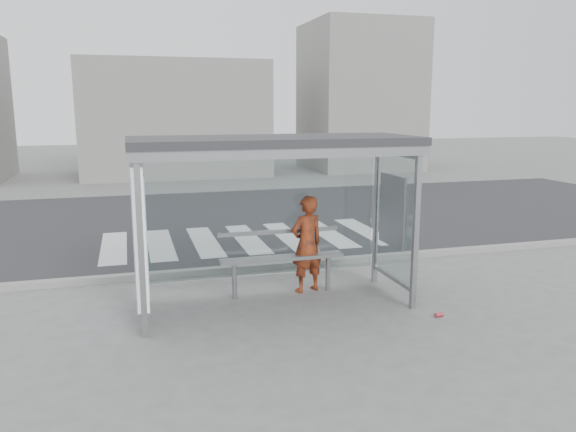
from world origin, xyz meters
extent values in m
plane|color=slate|center=(0.00, 0.00, 0.00)|extent=(80.00, 80.00, 0.00)
cube|color=#29292C|center=(0.00, 7.00, 0.00)|extent=(30.00, 10.00, 0.01)
cube|color=gray|center=(0.00, 1.95, 0.06)|extent=(30.00, 0.18, 0.12)
cube|color=silver|center=(-2.50, 4.50, 0.00)|extent=(0.55, 3.00, 0.00)
cube|color=silver|center=(-1.50, 4.50, 0.00)|extent=(0.55, 3.00, 0.00)
cube|color=silver|center=(-0.50, 4.50, 0.00)|extent=(0.55, 3.00, 0.00)
cube|color=silver|center=(0.50, 4.50, 0.00)|extent=(0.55, 3.00, 0.00)
cube|color=silver|center=(1.50, 4.50, 0.00)|extent=(0.55, 3.00, 0.00)
cube|color=silver|center=(2.50, 4.50, 0.00)|extent=(0.55, 3.00, 0.00)
cube|color=silver|center=(3.50, 4.50, 0.00)|extent=(0.55, 3.00, 0.00)
cube|color=gray|center=(-2.00, -0.70, 1.25)|extent=(0.08, 0.08, 2.50)
cube|color=gray|center=(2.00, -0.70, 1.25)|extent=(0.08, 0.08, 2.50)
cube|color=gray|center=(-2.00, 0.70, 1.25)|extent=(0.08, 0.08, 2.50)
cube|color=gray|center=(2.00, 0.70, 1.25)|extent=(0.08, 0.08, 2.50)
cube|color=#2D2D30|center=(0.00, 0.00, 2.56)|extent=(4.25, 1.65, 0.12)
cube|color=gray|center=(0.00, -0.76, 2.45)|extent=(4.25, 0.06, 0.18)
cube|color=white|center=(0.00, 0.70, 1.30)|extent=(3.80, 0.02, 2.00)
cube|color=white|center=(-2.00, 0.00, 1.30)|extent=(0.15, 1.25, 2.00)
cube|color=#3269B6|center=(-1.92, 0.00, 1.30)|extent=(0.01, 1.10, 1.70)
cylinder|color=orange|center=(-1.91, 0.25, 1.55)|extent=(0.02, 0.32, 0.32)
cube|color=white|center=(2.00, 0.00, 1.30)|extent=(0.03, 1.25, 2.00)
cube|color=beige|center=(1.97, 0.05, 1.40)|extent=(0.03, 0.86, 1.16)
cube|color=gray|center=(0.00, 18.00, 2.50)|extent=(8.00, 5.00, 5.00)
cube|color=gray|center=(9.00, 18.00, 3.50)|extent=(5.00, 5.00, 7.00)
imported|color=#BE5F11|center=(0.68, 0.53, 0.81)|extent=(0.68, 0.54, 1.63)
cube|color=slate|center=(0.24, 0.47, 0.63)|extent=(2.05, 0.25, 0.06)
cylinder|color=slate|center=(-0.56, 0.47, 0.30)|extent=(0.08, 0.08, 0.60)
cylinder|color=slate|center=(1.04, 0.47, 0.30)|extent=(0.08, 0.08, 0.60)
cube|color=slate|center=(0.24, 0.66, 1.03)|extent=(2.05, 0.04, 0.07)
cylinder|color=#DE414E|center=(2.20, -1.14, 0.03)|extent=(0.13, 0.08, 0.07)
camera|label=1|loc=(-2.10, -8.07, 3.07)|focal=35.00mm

